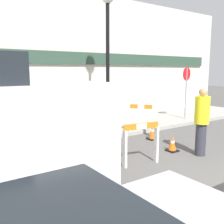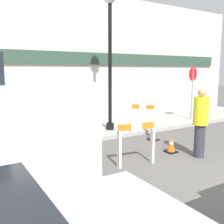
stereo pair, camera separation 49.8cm
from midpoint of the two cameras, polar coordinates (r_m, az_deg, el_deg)
name	(u,v)px [view 2 (the right image)]	position (r m, az deg, el deg)	size (l,w,h in m)	color
sidewalk_slab	(100,128)	(10.20, -1.23, -3.59)	(18.00, 2.87, 0.13)	#9E9B93
storefront_facade	(82,59)	(11.29, -5.21, 11.32)	(18.00, 0.22, 5.50)	beige
streetlamp_post	(110,42)	(9.53, 1.10, 14.96)	(0.44, 0.44, 4.87)	black
stop_sign	(192,85)	(12.15, 18.25, 5.67)	(0.60, 0.11, 2.31)	gray
barricade_0	(136,142)	(6.43, 7.53, -6.59)	(0.97, 0.29, 1.04)	white
barricade_1	(143,119)	(9.29, 8.20, -1.61)	(0.60, 0.69, 1.11)	white
barricade_2	(80,128)	(8.01, -5.18, -3.47)	(0.78, 0.71, 1.04)	white
traffic_cone_0	(171,145)	(7.68, 14.59, -6.92)	(0.30, 0.30, 0.47)	black
traffic_cone_1	(153,133)	(8.86, 10.59, -4.44)	(0.30, 0.30, 0.53)	black
traffic_cone_2	(59,146)	(7.00, -9.49, -7.35)	(0.30, 0.30, 0.70)	black
traffic_cone_3	(84,150)	(6.66, -4.06, -8.35)	(0.30, 0.30, 0.64)	black
person_worker	(200,121)	(7.35, 20.55, -1.84)	(0.54, 0.54, 1.84)	#33333D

